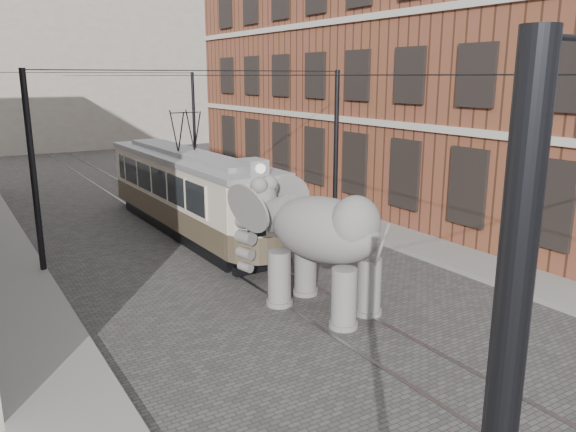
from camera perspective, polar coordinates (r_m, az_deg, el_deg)
ground at (r=15.18m, az=2.23°, el=-8.54°), size 120.00×120.00×0.00m
tram_rails at (r=15.17m, az=2.23°, el=-8.50°), size 1.54×80.00×0.02m
sidewalk_right at (r=18.98m, az=17.48°, el=-4.31°), size 2.00×60.00×0.15m
sidewalk_left at (r=13.01m, az=-22.97°, el=-13.34°), size 2.00×60.00×0.15m
brick_building at (r=27.95m, az=11.05°, el=14.06°), size 8.00×26.00×12.00m
distant_block at (r=52.23m, az=-23.84°, el=14.06°), size 28.00×10.00×14.00m
catenary at (r=18.51m, az=-6.91°, el=5.12°), size 11.00×30.20×6.00m
tram at (r=21.57m, az=-10.05°, el=4.27°), size 2.49×11.45×4.53m
elephant at (r=14.17m, az=3.61°, el=-3.26°), size 4.28×5.89×3.23m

